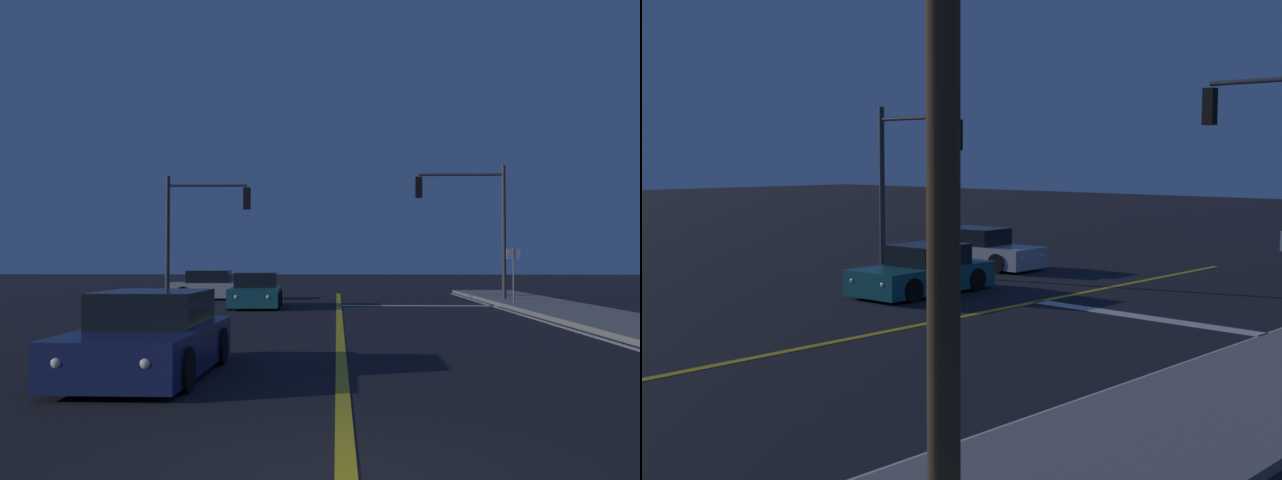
{
  "view_description": "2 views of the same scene",
  "coord_description": "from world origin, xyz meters",
  "views": [
    {
      "loc": [
        -0.08,
        -5.84,
        1.86
      ],
      "look_at": [
        -0.64,
        17.27,
        2.49
      ],
      "focal_mm": 39.31,
      "sensor_mm": 36.0,
      "label": 1
    },
    {
      "loc": [
        13.5,
        5.05,
        3.73
      ],
      "look_at": [
        -1.24,
        20.61,
        1.64
      ],
      "focal_mm": 47.61,
      "sensor_mm": 36.0,
      "label": 2
    }
  ],
  "objects": [
    {
      "name": "lane_line_center",
      "position": [
        0.0,
        11.84,
        0.01
      ],
      "size": [
        0.2,
        40.25,
        0.01
      ],
      "primitive_type": "cube",
      "color": "gold",
      "rests_on": "ground"
    },
    {
      "name": "lane_line_edge_right",
      "position": [
        6.07,
        11.84,
        0.01
      ],
      "size": [
        0.16,
        40.25,
        0.01
      ],
      "primitive_type": "cube",
      "color": "silver",
      "rests_on": "ground"
    },
    {
      "name": "stop_bar",
      "position": [
        3.16,
        22.17,
        0.01
      ],
      "size": [
        6.32,
        0.5,
        0.01
      ],
      "primitive_type": "cube",
      "color": "silver",
      "rests_on": "ground"
    },
    {
      "name": "car_distant_tail_teal",
      "position": [
        -3.2,
        21.14,
        0.58
      ],
      "size": [
        2.1,
        4.25,
        1.34
      ],
      "rotation": [
        0.0,
        0.0,
        3.19
      ],
      "color": "#195960",
      "rests_on": "ground"
    },
    {
      "name": "car_parked_curb_navy",
      "position": [
        -3.07,
        5.3,
        0.58
      ],
      "size": [
        2.05,
        4.37,
        1.34
      ],
      "rotation": [
        0.0,
        0.0,
        3.12
      ],
      "color": "navy",
      "rests_on": "ground"
    },
    {
      "name": "car_far_approaching_silver",
      "position": [
        -5.76,
        26.29,
        0.58
      ],
      "size": [
        4.34,
        1.96,
        1.34
      ],
      "rotation": [
        0.0,
        0.0,
        -1.53
      ],
      "color": "#B2B5BA",
      "rests_on": "ground"
    },
    {
      "name": "traffic_signal_near_right",
      "position": [
        5.77,
        24.47,
        3.94
      ],
      "size": [
        3.88,
        0.28,
        5.92
      ],
      "rotation": [
        0.0,
        0.0,
        3.14
      ],
      "color": "#38383D",
      "rests_on": "ground"
    },
    {
      "name": "traffic_signal_far_left",
      "position": [
        -5.83,
        23.07,
        3.55
      ],
      "size": [
        3.54,
        0.28,
        5.33
      ],
      "color": "#38383D",
      "rests_on": "ground"
    },
    {
      "name": "street_sign_corner",
      "position": [
        6.82,
        21.67,
        1.57
      ],
      "size": [
        0.56,
        0.14,
        2.32
      ],
      "color": "slate",
      "rests_on": "ground"
    }
  ]
}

